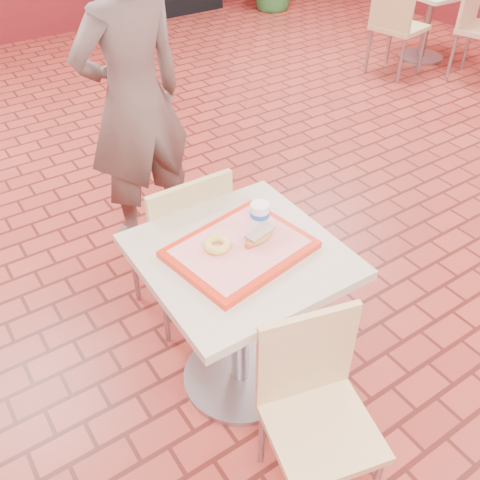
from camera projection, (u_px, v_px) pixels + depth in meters
wainscot_band at (382, 179)px, 2.94m from camera, size 8.00×10.00×1.00m
main_table at (240, 299)px, 2.19m from camera, size 0.73×0.73×0.77m
chair_main_front at (315, 403)px, 1.89m from camera, size 0.45×0.45×0.80m
chair_main_back at (183, 242)px, 2.53m from camera, size 0.41×0.41×0.88m
customer at (134, 100)px, 2.85m from camera, size 0.68×0.48×1.76m
serving_tray at (240, 249)px, 2.03m from camera, size 0.50×0.39×0.03m
ring_donut at (217, 244)px, 2.00m from camera, size 0.13×0.13×0.03m
long_john_donut at (259, 236)px, 2.03m from camera, size 0.15×0.10×0.04m
paper_cup at (260, 214)px, 2.09m from camera, size 0.08×0.08×0.10m
second_table at (429, 13)px, 5.47m from camera, size 0.65×0.65×0.68m
chair_second_left at (396, 20)px, 5.07m from camera, size 0.51×0.51×0.95m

